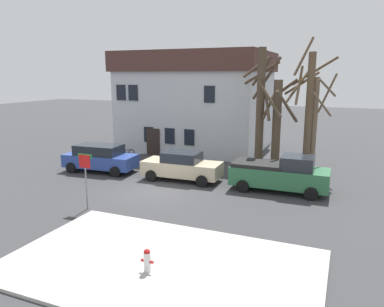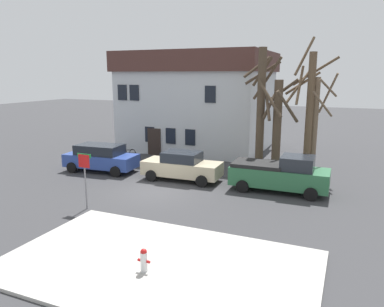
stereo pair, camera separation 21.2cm
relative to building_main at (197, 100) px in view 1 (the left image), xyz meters
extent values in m
plane|color=#38383A|center=(2.55, -12.63, -4.05)|extent=(120.00, 120.00, 0.00)
cube|color=#B7B5AD|center=(6.57, -19.58, -3.99)|extent=(10.21, 6.18, 0.12)
cube|color=silver|center=(0.00, 0.00, -0.85)|extent=(11.25, 8.77, 6.40)
cube|color=#4C2D28|center=(0.00, 0.00, 3.14)|extent=(11.75, 9.27, 1.57)
cube|color=#2D231E|center=(-1.91, -4.43, -3.00)|extent=(1.10, 0.12, 2.10)
cube|color=black|center=(-2.30, -4.42, -2.45)|extent=(0.80, 0.08, 1.20)
cube|color=black|center=(-0.48, -4.42, -2.45)|extent=(0.80, 0.08, 1.20)
cube|color=black|center=(1.14, -4.42, -2.45)|extent=(0.80, 0.08, 1.20)
cube|color=black|center=(-4.69, -4.42, 0.75)|extent=(0.80, 0.08, 1.20)
cube|color=black|center=(-3.59, -4.42, 0.75)|extent=(0.80, 0.08, 1.20)
cube|color=black|center=(2.70, -4.42, 0.75)|extent=(0.80, 0.08, 1.20)
cylinder|color=#4C3D2D|center=(6.80, -6.38, -0.15)|extent=(0.51, 0.51, 7.80)
cylinder|color=#4C3D2D|center=(6.61, -5.32, 2.23)|extent=(2.25, 0.58, 1.53)
cylinder|color=#4C3D2D|center=(6.70, -5.84, 2.31)|extent=(1.26, 0.41, 1.84)
cylinder|color=#4C3D2D|center=(6.32, -5.68, 2.59)|extent=(1.58, 1.18, 1.38)
cylinder|color=#4C3D2D|center=(6.96, -5.53, 1.88)|extent=(1.89, 0.50, 2.71)
cylinder|color=#4C3D2D|center=(7.88, -6.50, -1.11)|extent=(0.53, 0.53, 5.88)
cylinder|color=#4C3D2D|center=(7.52, -7.27, 0.73)|extent=(1.75, 0.95, 2.18)
cylinder|color=#4C3D2D|center=(8.04, -5.64, 1.18)|extent=(1.86, 0.51, 1.44)
cylinder|color=#4C3D2D|center=(8.54, -7.01, 0.27)|extent=(1.25, 1.54, 1.99)
cylinder|color=#4C3D2D|center=(7.31, -6.30, 0.18)|extent=(0.63, 1.34, 1.53)
cylinder|color=#4C3D2D|center=(7.32, -6.73, 0.15)|extent=(0.69, 1.32, 1.52)
cylinder|color=brown|center=(9.71, -6.13, -0.31)|extent=(0.44, 0.44, 7.48)
cylinder|color=brown|center=(9.11, -5.21, 1.60)|extent=(1.98, 1.38, 1.43)
cylinder|color=brown|center=(9.04, -6.07, 1.51)|extent=(0.27, 1.48, 2.30)
cylinder|color=brown|center=(9.78, -4.80, 2.32)|extent=(2.73, 0.29, 1.81)
cylinder|color=brown|center=(8.89, -5.62, 1.38)|extent=(1.20, 1.83, 1.92)
cylinder|color=brown|center=(9.18, -5.70, 3.20)|extent=(1.05, 1.27, 2.31)
cylinder|color=brown|center=(10.04, -5.95, -1.03)|extent=(0.37, 0.37, 6.04)
cylinder|color=brown|center=(10.64, -5.47, 1.00)|extent=(1.14, 1.37, 2.45)
cylinder|color=brown|center=(10.69, -6.38, 1.37)|extent=(1.00, 1.43, 1.09)
cylinder|color=brown|center=(10.44, -6.48, 0.45)|extent=(1.21, 0.95, 1.53)
cube|color=#2D4799|center=(-2.65, -10.18, -3.32)|extent=(4.81, 2.24, 0.82)
cube|color=#1E232B|center=(-2.74, -10.19, -2.60)|extent=(3.02, 1.88, 0.62)
cylinder|color=black|center=(-1.13, -9.12, -3.71)|extent=(0.69, 0.27, 0.68)
cylinder|color=black|center=(-0.99, -11.01, -3.71)|extent=(0.69, 0.27, 0.68)
cylinder|color=black|center=(-4.30, -9.35, -3.71)|extent=(0.69, 0.27, 0.68)
cylinder|color=black|center=(-4.17, -11.24, -3.71)|extent=(0.69, 0.27, 0.68)
cube|color=#C6B793|center=(3.04, -10.00, -3.32)|extent=(4.71, 1.94, 0.82)
cube|color=#1E232B|center=(3.04, -10.00, -2.62)|extent=(2.19, 1.65, 0.58)
cylinder|color=black|center=(4.60, -9.05, -3.71)|extent=(0.69, 0.24, 0.68)
cylinder|color=black|center=(4.65, -10.86, -3.71)|extent=(0.69, 0.24, 0.68)
cylinder|color=black|center=(1.43, -9.15, -3.71)|extent=(0.69, 0.24, 0.68)
cylinder|color=black|center=(1.49, -10.95, -3.71)|extent=(0.69, 0.24, 0.68)
cube|color=#2D6B42|center=(8.73, -9.92, -3.24)|extent=(5.17, 2.00, 0.98)
cube|color=#1E232B|center=(9.66, -9.91, -2.40)|extent=(1.67, 1.71, 0.70)
cube|color=black|center=(7.60, -9.94, -2.65)|extent=(2.70, 1.88, 0.20)
cylinder|color=black|center=(10.46, -8.94, -3.71)|extent=(0.68, 0.23, 0.68)
cylinder|color=black|center=(10.49, -10.85, -3.71)|extent=(0.68, 0.23, 0.68)
cylinder|color=black|center=(6.97, -8.99, -3.71)|extent=(0.68, 0.23, 0.68)
cylinder|color=black|center=(7.00, -10.91, -3.71)|extent=(0.68, 0.23, 0.68)
cylinder|color=silver|center=(6.44, -20.20, -3.61)|extent=(0.22, 0.22, 0.64)
sphere|color=red|center=(6.44, -20.20, -3.27)|extent=(0.21, 0.21, 0.21)
cylinder|color=red|center=(6.28, -20.20, -3.58)|extent=(0.10, 0.09, 0.09)
cylinder|color=red|center=(6.60, -20.20, -3.58)|extent=(0.10, 0.09, 0.09)
cylinder|color=slate|center=(0.97, -16.17, -2.75)|extent=(0.07, 0.07, 2.60)
cube|color=red|center=(0.97, -16.19, -1.75)|extent=(0.60, 0.03, 0.60)
cube|color=#1E8C38|center=(0.97, -16.15, -1.50)|extent=(0.76, 0.02, 0.18)
torus|color=black|center=(-2.84, -6.11, -3.70)|extent=(0.70, 0.24, 0.71)
torus|color=black|center=(-3.84, -5.83, -3.70)|extent=(0.70, 0.24, 0.71)
cylinder|color=black|center=(-3.34, -5.97, -3.48)|extent=(0.97, 0.31, 0.19)
cylinder|color=black|center=(-3.53, -5.92, -3.25)|extent=(0.10, 0.06, 0.45)
camera|label=1|loc=(11.80, -29.40, 2.10)|focal=34.61mm
camera|label=2|loc=(11.99, -29.32, 2.10)|focal=34.61mm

